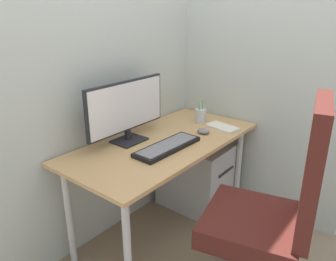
# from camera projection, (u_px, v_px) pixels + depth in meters

# --- Properties ---
(ground_plane) EXTENTS (8.00, 8.00, 0.00)m
(ground_plane) POSITION_uv_depth(u_px,v_px,m) (165.00, 230.00, 2.42)
(ground_plane) COLOR gray
(wall_back) EXTENTS (2.42, 0.04, 2.80)m
(wall_back) POSITION_uv_depth(u_px,v_px,m) (121.00, 30.00, 2.14)
(wall_back) COLOR #B7C1BC
(wall_back) RESTS_ON ground_plane
(wall_side_right) EXTENTS (0.04, 1.70, 2.80)m
(wall_side_right) POSITION_uv_depth(u_px,v_px,m) (243.00, 28.00, 2.37)
(wall_side_right) COLOR #B7C1BC
(wall_side_right) RESTS_ON ground_plane
(desk) EXTENTS (1.39, 0.67, 0.72)m
(desk) POSITION_uv_depth(u_px,v_px,m) (165.00, 151.00, 2.20)
(desk) COLOR tan
(desk) RESTS_ON ground_plane
(office_chair) EXTENTS (0.65, 0.64, 1.17)m
(office_chair) POSITION_uv_depth(u_px,v_px,m) (274.00, 208.00, 1.65)
(office_chair) COLOR black
(office_chair) RESTS_ON ground_plane
(filing_cabinet) EXTENTS (0.42, 0.54, 0.54)m
(filing_cabinet) POSITION_uv_depth(u_px,v_px,m) (196.00, 174.00, 2.67)
(filing_cabinet) COLOR #B2B5BA
(filing_cabinet) RESTS_ON ground_plane
(monitor) EXTENTS (0.64, 0.17, 0.40)m
(monitor) POSITION_uv_depth(u_px,v_px,m) (127.00, 108.00, 2.09)
(monitor) COLOR black
(monitor) RESTS_ON desk
(keyboard) EXTENTS (0.48, 0.17, 0.03)m
(keyboard) POSITION_uv_depth(u_px,v_px,m) (167.00, 147.00, 2.04)
(keyboard) COLOR black
(keyboard) RESTS_ON desk
(mouse) EXTENTS (0.09, 0.10, 0.04)m
(mouse) POSITION_uv_depth(u_px,v_px,m) (203.00, 131.00, 2.28)
(mouse) COLOR slate
(mouse) RESTS_ON desk
(pen_holder) EXTENTS (0.09, 0.09, 0.19)m
(pen_holder) POSITION_uv_depth(u_px,v_px,m) (200.00, 116.00, 2.49)
(pen_holder) COLOR silver
(pen_holder) RESTS_ON desk
(notebook) EXTENTS (0.16, 0.25, 0.02)m
(notebook) POSITION_uv_depth(u_px,v_px,m) (222.00, 127.00, 2.38)
(notebook) COLOR silver
(notebook) RESTS_ON desk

